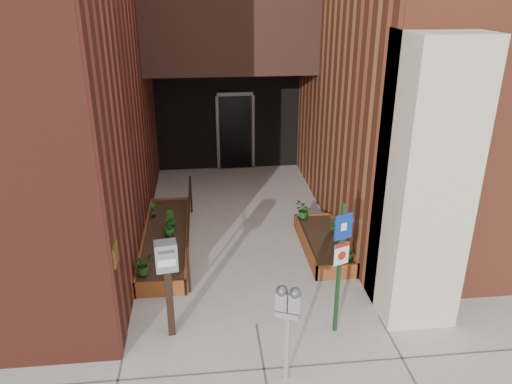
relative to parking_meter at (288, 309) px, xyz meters
name	(u,v)px	position (x,y,z in m)	size (l,w,h in m)	color
ground	(256,324)	(-0.28, 1.19, -1.13)	(80.00, 80.00, 0.00)	#9E9991
planter_left	(166,241)	(-1.83, 3.89, -1.00)	(0.90, 3.60, 0.30)	brown
planter_right	(323,244)	(1.32, 3.39, -1.00)	(0.80, 2.20, 0.30)	brown
handrail	(189,213)	(-1.33, 3.84, -0.39)	(0.04, 3.34, 0.90)	black
parking_meter	(288,309)	(0.00, 0.00, 0.00)	(0.34, 0.23, 1.46)	#A8A9AB
sign_post	(341,256)	(0.92, 0.90, 0.19)	(0.28, 0.12, 2.15)	#153B1C
payment_dropbox	(167,269)	(-1.59, 1.11, 0.01)	(0.35, 0.28, 1.59)	black
shrub_left_a	(142,264)	(-2.13, 2.40, -0.64)	(0.35, 0.35, 0.39)	#244F16
shrub_left_b	(170,220)	(-1.73, 4.06, -0.63)	(0.22, 0.22, 0.41)	#1C4F16
shrub_left_c	(169,227)	(-1.75, 3.79, -0.64)	(0.22, 0.22, 0.39)	#1B5E1B
shrub_left_d	(153,209)	(-2.13, 4.73, -0.67)	(0.17, 0.17, 0.33)	#1B5F1B
shrub_right_a	(349,251)	(1.57, 2.50, -0.67)	(0.19, 0.19, 0.33)	#1F5618
shrub_right_b	(333,223)	(1.57, 3.64, -0.68)	(0.17, 0.17, 0.31)	#185518
shrub_right_c	(303,210)	(1.07, 4.29, -0.65)	(0.33, 0.33, 0.37)	#175318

